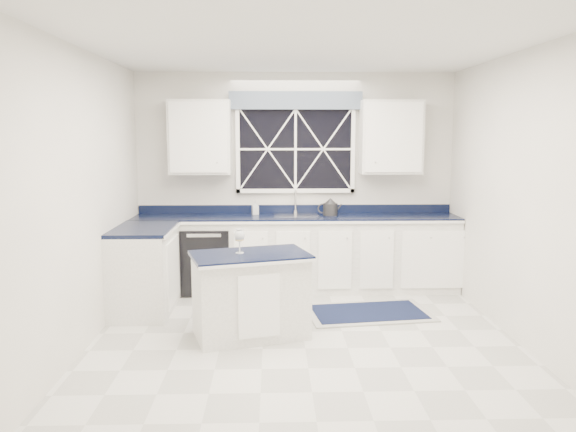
{
  "coord_description": "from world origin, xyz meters",
  "views": [
    {
      "loc": [
        -0.3,
        -4.88,
        1.94
      ],
      "look_at": [
        -0.15,
        0.4,
        1.17
      ],
      "focal_mm": 35.0,
      "sensor_mm": 36.0,
      "label": 1
    }
  ],
  "objects_px": {
    "dishwasher": "(208,258)",
    "faucet": "(296,201)",
    "kettle": "(330,207)",
    "wine_glass": "(239,236)",
    "island": "(250,295)",
    "soap_bottle": "(255,208)"
  },
  "relations": [
    {
      "from": "dishwasher",
      "to": "faucet",
      "type": "distance_m",
      "value": 1.31
    },
    {
      "from": "faucet",
      "to": "kettle",
      "type": "xyz_separation_m",
      "value": [
        0.42,
        -0.16,
        -0.06
      ]
    },
    {
      "from": "faucet",
      "to": "kettle",
      "type": "bearing_deg",
      "value": -21.23
    },
    {
      "from": "wine_glass",
      "to": "faucet",
      "type": "bearing_deg",
      "value": 71.11
    },
    {
      "from": "kettle",
      "to": "wine_glass",
      "type": "distance_m",
      "value": 1.92
    },
    {
      "from": "island",
      "to": "faucet",
      "type": "bearing_deg",
      "value": 57.94
    },
    {
      "from": "faucet",
      "to": "soap_bottle",
      "type": "height_order",
      "value": "faucet"
    },
    {
      "from": "dishwasher",
      "to": "soap_bottle",
      "type": "bearing_deg",
      "value": 13.11
    },
    {
      "from": "kettle",
      "to": "soap_bottle",
      "type": "distance_m",
      "value": 0.94
    },
    {
      "from": "faucet",
      "to": "wine_glass",
      "type": "xyz_separation_m",
      "value": [
        -0.61,
        -1.78,
        -0.12
      ]
    },
    {
      "from": "dishwasher",
      "to": "island",
      "type": "relative_size",
      "value": 0.67
    },
    {
      "from": "wine_glass",
      "to": "soap_bottle",
      "type": "height_order",
      "value": "soap_bottle"
    },
    {
      "from": "faucet",
      "to": "kettle",
      "type": "distance_m",
      "value": 0.46
    },
    {
      "from": "dishwasher",
      "to": "wine_glass",
      "type": "bearing_deg",
      "value": -72.76
    },
    {
      "from": "dishwasher",
      "to": "island",
      "type": "height_order",
      "value": "dishwasher"
    },
    {
      "from": "dishwasher",
      "to": "island",
      "type": "xyz_separation_m",
      "value": [
        0.59,
        -1.6,
        -0.0
      ]
    },
    {
      "from": "faucet",
      "to": "soap_bottle",
      "type": "xyz_separation_m",
      "value": [
        -0.51,
        -0.06,
        -0.07
      ]
    },
    {
      "from": "kettle",
      "to": "soap_bottle",
      "type": "relative_size",
      "value": 1.77
    },
    {
      "from": "wine_glass",
      "to": "soap_bottle",
      "type": "distance_m",
      "value": 1.73
    },
    {
      "from": "dishwasher",
      "to": "kettle",
      "type": "height_order",
      "value": "kettle"
    },
    {
      "from": "dishwasher",
      "to": "soap_bottle",
      "type": "distance_m",
      "value": 0.86
    },
    {
      "from": "dishwasher",
      "to": "soap_bottle",
      "type": "relative_size",
      "value": 4.78
    }
  ]
}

